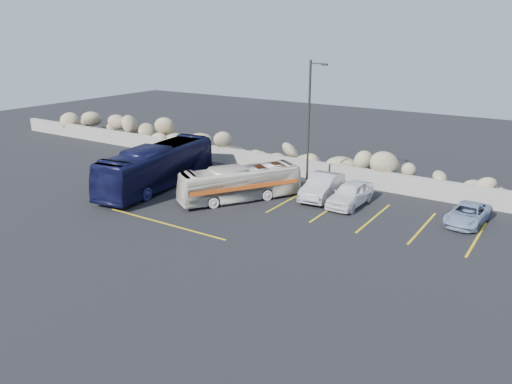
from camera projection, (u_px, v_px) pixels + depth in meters
The scene contains 10 objects.
ground at pixel (176, 229), 25.43m from camera, with size 90.00×90.00×0.00m, color black.
seawall at pixel (292, 166), 34.80m from camera, with size 60.00×0.40×1.20m, color gray.
riprap_pile at pixel (300, 153), 35.54m from camera, with size 54.00×2.80×2.60m, color #968362, non-canonical shape.
parking_lines at pixel (308, 214), 27.44m from camera, with size 18.16×9.36×0.01m.
lamppost at pixel (310, 122), 30.34m from camera, with size 1.14×0.18×8.00m.
vintage_bus at pixel (240, 183), 29.45m from camera, with size 1.73×7.38×2.05m, color silver.
tour_coach at pixel (157, 166), 31.75m from camera, with size 2.32×9.91×2.76m, color #101135.
car_a at pixel (350, 194), 28.67m from camera, with size 1.60×3.97×1.35m, color white.
car_b at pixel (322, 186), 29.97m from camera, with size 1.51×4.34×1.43m, color #B2B2B7.
car_d at pixel (468, 214), 25.97m from camera, with size 1.69×3.67×1.02m, color #8397BA.
Camera 1 is at (16.34, -17.53, 9.63)m, focal length 35.00 mm.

